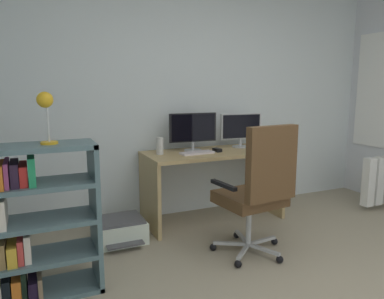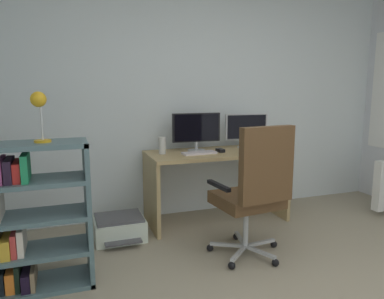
% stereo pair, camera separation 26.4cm
% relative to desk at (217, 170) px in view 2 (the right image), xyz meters
% --- Properties ---
extents(wall_back, '(4.72, 0.10, 2.74)m').
position_rel_desk_xyz_m(wall_back, '(-0.11, 0.40, 0.83)').
color(wall_back, silver).
rests_on(wall_back, ground).
extents(desk, '(1.43, 0.62, 0.74)m').
position_rel_desk_xyz_m(desk, '(0.00, 0.00, 0.00)').
color(desk, tan).
rests_on(desk, ground).
extents(monitor_main, '(0.51, 0.18, 0.39)m').
position_rel_desk_xyz_m(monitor_main, '(-0.19, 0.10, 0.43)').
color(monitor_main, '#B2B5B7').
rests_on(monitor_main, desk).
extents(monitor_secondary, '(0.47, 0.18, 0.37)m').
position_rel_desk_xyz_m(monitor_secondary, '(0.39, 0.10, 0.41)').
color(monitor_secondary, '#B2B5B7').
rests_on(monitor_secondary, desk).
extents(keyboard, '(0.35, 0.15, 0.02)m').
position_rel_desk_xyz_m(keyboard, '(-0.22, -0.07, 0.21)').
color(keyboard, silver).
rests_on(keyboard, desk).
extents(computer_mouse, '(0.07, 0.11, 0.03)m').
position_rel_desk_xyz_m(computer_mouse, '(0.02, -0.04, 0.21)').
color(computer_mouse, black).
rests_on(computer_mouse, desk).
extents(desktop_speaker, '(0.07, 0.07, 0.17)m').
position_rel_desk_xyz_m(desktop_speaker, '(-0.57, 0.05, 0.28)').
color(desktop_speaker, silver).
rests_on(desktop_speaker, desk).
extents(office_chair, '(0.63, 0.63, 1.11)m').
position_rel_desk_xyz_m(office_chair, '(-0.07, -0.93, 0.06)').
color(office_chair, '#B7BABC').
rests_on(office_chair, ground).
extents(bookshelf, '(0.78, 0.34, 1.03)m').
position_rel_desk_xyz_m(bookshelf, '(-1.80, -0.80, -0.04)').
color(bookshelf, slate).
rests_on(bookshelf, ground).
extents(desk_lamp, '(0.12, 0.11, 0.34)m').
position_rel_desk_xyz_m(desk_lamp, '(-1.62, -0.80, 0.73)').
color(desk_lamp, gold).
rests_on(desk_lamp, bookshelf).
extents(printer, '(0.46, 0.47, 0.22)m').
position_rel_desk_xyz_m(printer, '(-1.04, -0.15, -0.44)').
color(printer, silver).
rests_on(printer, ground).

